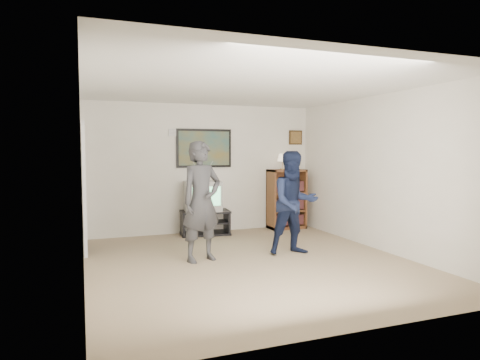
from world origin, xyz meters
TOP-DOWN VIEW (x-y plane):
  - room_shell at (0.00, 0.35)m, footprint 4.51×5.00m
  - media_stand at (-0.06, 2.23)m, footprint 0.97×0.60m
  - crt_television at (-0.11, 2.23)m, footprint 0.73×0.64m
  - bookshelf at (1.70, 2.28)m, footprint 0.74×0.42m
  - table_lamp at (1.60, 2.29)m, footprint 0.20×0.20m
  - person_tall at (-0.63, 0.36)m, footprint 0.73×0.59m
  - person_short at (0.82, 0.27)m, footprint 0.81×0.65m
  - controller_left at (-0.60, 0.60)m, footprint 0.03×0.11m
  - controller_right at (0.77, 0.48)m, footprint 0.07×0.13m
  - poster at (0.00, 2.48)m, footprint 1.10×0.03m
  - air_vent at (-0.55, 2.48)m, footprint 0.28×0.02m
  - small_picture at (2.00, 2.48)m, footprint 0.30×0.03m
  - doorway at (-2.23, 1.60)m, footprint 0.03×0.85m

SIDE VIEW (x-z plane):
  - media_stand at x=-0.06m, z-range 0.00..0.46m
  - bookshelf at x=1.70m, z-range 0.00..1.22m
  - crt_television at x=-0.11m, z-range 0.46..1.03m
  - person_short at x=0.82m, z-range 0.00..1.60m
  - person_tall at x=-0.63m, z-range 0.00..1.75m
  - doorway at x=-2.23m, z-range 0.00..2.00m
  - controller_right at x=0.77m, z-range 1.02..1.05m
  - controller_left at x=-0.60m, z-range 1.15..1.18m
  - room_shell at x=0.00m, z-range 0.00..2.50m
  - table_lamp at x=1.60m, z-range 1.22..1.54m
  - poster at x=0.00m, z-range 1.27..2.02m
  - small_picture at x=2.00m, z-range 1.73..2.03m
  - air_vent at x=-0.55m, z-range 1.88..2.02m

